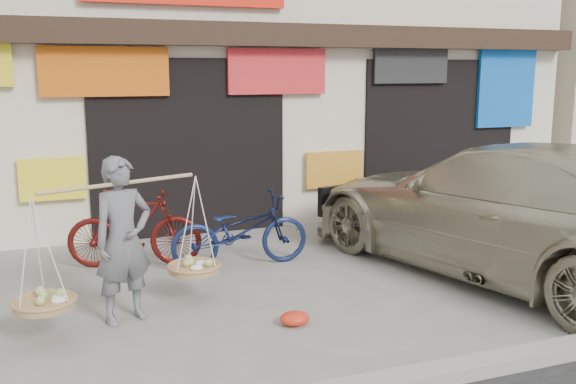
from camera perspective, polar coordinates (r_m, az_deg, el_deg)
name	(u,v)px	position (r m, az deg, el deg)	size (l,w,h in m)	color
ground	(264,311)	(6.95, -2.18, -10.49)	(70.00, 70.00, 0.00)	gray
shophouse_block	(153,20)	(12.76, -11.88, 14.73)	(14.00, 6.32, 7.00)	beige
street_vendor	(124,246)	(6.66, -14.41, -4.70)	(2.11, 1.14, 1.69)	slate
bike_1	(134,228)	(8.52, -13.49, -3.14)	(0.48, 1.71, 1.03)	#4D100D
bike_2	(240,231)	(8.34, -4.27, -3.44)	(0.63, 1.81, 0.95)	#101A3D
suv	(508,209)	(8.39, 19.00, -1.42)	(3.66, 6.14, 1.67)	#A5A085
red_bag	(295,318)	(6.56, 0.60, -11.17)	(0.31, 0.25, 0.14)	red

